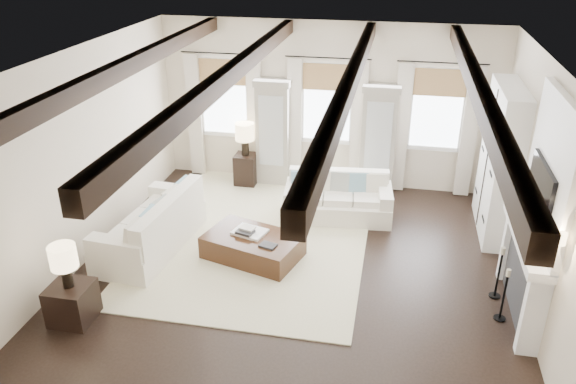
% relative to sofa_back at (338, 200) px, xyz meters
% --- Properties ---
extents(ground, '(7.50, 7.50, 0.00)m').
position_rel_sofa_back_xyz_m(ground, '(-0.43, -2.30, -0.32)').
color(ground, black).
rests_on(ground, ground).
extents(room_shell, '(6.54, 7.54, 3.22)m').
position_rel_sofa_back_xyz_m(room_shell, '(0.32, -1.40, 1.56)').
color(room_shell, beige).
rests_on(room_shell, ground).
extents(area_rug, '(3.59, 5.00, 0.02)m').
position_rel_sofa_back_xyz_m(area_rug, '(-1.22, -0.94, -0.31)').
color(area_rug, beige).
rests_on(area_rug, ground).
extents(sofa_back, '(1.95, 1.03, 0.80)m').
position_rel_sofa_back_xyz_m(sofa_back, '(0.00, 0.00, 0.00)').
color(sofa_back, white).
rests_on(sofa_back, ground).
extents(sofa_left, '(1.16, 2.22, 0.92)m').
position_rel_sofa_back_xyz_m(sofa_left, '(-2.75, -1.70, 0.05)').
color(sofa_left, white).
rests_on(sofa_left, ground).
extents(ottoman, '(1.64, 1.27, 0.38)m').
position_rel_sofa_back_xyz_m(ottoman, '(-1.14, -1.65, -0.14)').
color(ottoman, black).
rests_on(ottoman, ground).
extents(tray, '(0.59, 0.50, 0.04)m').
position_rel_sofa_back_xyz_m(tray, '(-1.21, -1.56, 0.07)').
color(tray, white).
rests_on(tray, ottoman).
extents(book_lower, '(0.31, 0.26, 0.04)m').
position_rel_sofa_back_xyz_m(book_lower, '(-1.26, -1.64, 0.11)').
color(book_lower, '#262628').
rests_on(book_lower, tray).
extents(book_upper, '(0.26, 0.22, 0.03)m').
position_rel_sofa_back_xyz_m(book_upper, '(-1.24, -1.58, 0.15)').
color(book_upper, beige).
rests_on(book_upper, book_lower).
extents(book_loose, '(0.28, 0.24, 0.03)m').
position_rel_sofa_back_xyz_m(book_loose, '(-0.84, -1.90, 0.07)').
color(book_loose, '#262628').
rests_on(book_loose, ottoman).
extents(side_table_front, '(0.53, 0.53, 0.53)m').
position_rel_sofa_back_xyz_m(side_table_front, '(-3.08, -3.62, -0.06)').
color(side_table_front, black).
rests_on(side_table_front, ground).
extents(lamp_front, '(0.35, 0.35, 0.60)m').
position_rel_sofa_back_xyz_m(lamp_front, '(-3.08, -3.62, 0.61)').
color(lamp_front, black).
rests_on(lamp_front, side_table_front).
extents(side_table_back, '(0.42, 0.42, 0.63)m').
position_rel_sofa_back_xyz_m(side_table_back, '(-1.98, 1.02, -0.01)').
color(side_table_back, black).
rests_on(side_table_back, ground).
extents(lamp_back, '(0.38, 0.38, 0.65)m').
position_rel_sofa_back_xyz_m(lamp_back, '(-1.98, 1.02, 0.75)').
color(lamp_back, black).
rests_on(lamp_back, side_table_back).
extents(candlestick_near, '(0.16, 0.16, 0.78)m').
position_rel_sofa_back_xyz_m(candlestick_near, '(2.47, -2.50, -0.00)').
color(candlestick_near, black).
rests_on(candlestick_near, ground).
extents(candlestick_far, '(0.16, 0.16, 0.80)m').
position_rel_sofa_back_xyz_m(candlestick_far, '(2.47, -1.99, 0.01)').
color(candlestick_far, black).
rests_on(candlestick_far, ground).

